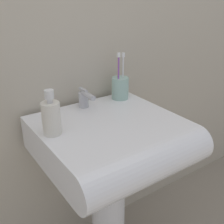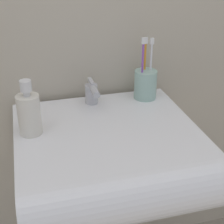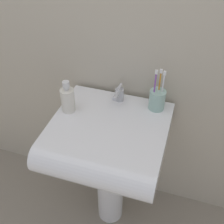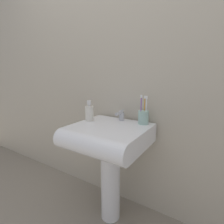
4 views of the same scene
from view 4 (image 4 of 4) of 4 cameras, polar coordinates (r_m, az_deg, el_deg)
name	(u,v)px [view 4 (image 4 of 4)]	position (r m, az deg, el deg)	size (l,w,h in m)	color
ground_plane	(111,216)	(1.66, -0.47, -30.81)	(6.00, 6.00, 0.00)	gray
wall_back	(129,66)	(1.45, 5.52, 14.83)	(5.00, 0.05, 2.40)	#B7AD99
sink_pedestal	(111,181)	(1.46, -0.49, -21.73)	(0.15, 0.15, 0.63)	white
sink_basin	(106,137)	(1.25, -1.85, -8.08)	(0.53, 0.53, 0.14)	white
faucet	(121,115)	(1.39, 2.95, -1.09)	(0.04, 0.11, 0.08)	#B7B7BC
toothbrush_cup	(143,117)	(1.31, 10.21, -1.61)	(0.08, 0.08, 0.22)	#99BFB2
soap_bottle	(89,113)	(1.39, -7.39, -0.25)	(0.06, 0.06, 0.16)	silver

